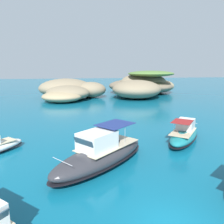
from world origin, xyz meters
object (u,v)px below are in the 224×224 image
Objects in this scene: motorboat_teal at (184,134)px; islet_large at (143,85)px; motorboat_charcoal at (101,154)px; islet_small at (70,90)px.

islet_large is at bearing 75.61° from motorboat_teal.
islet_large is 3.70× the size of motorboat_charcoal.
islet_small is at bearing 92.66° from motorboat_charcoal.
motorboat_teal is at bearing 22.77° from motorboat_charcoal.
motorboat_charcoal is (2.08, -44.84, -1.25)m from islet_small.
islet_small is 42.37m from motorboat_teal.
motorboat_charcoal is at bearing -157.23° from motorboat_teal.
islet_small is at bearing 107.26° from motorboat_teal.
islet_small reaches higher than motorboat_charcoal.
islet_large is 1.59× the size of islet_small.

